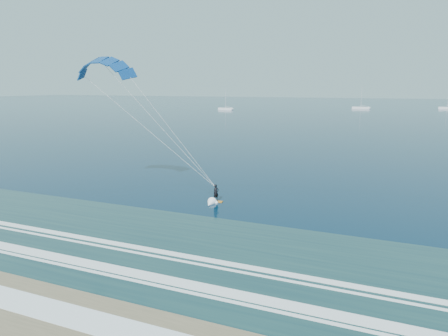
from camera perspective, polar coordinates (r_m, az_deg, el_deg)
ground at (r=24.85m, az=-14.76°, el=-20.77°), size 900.00×900.00×0.00m
kitesurfer_rig at (r=46.99m, az=-10.06°, el=6.85°), size 19.75×4.54×17.64m
sailboat_0 at (r=225.14m, az=0.22°, el=8.47°), size 8.18×2.40×11.30m
sailboat_1 at (r=249.04m, az=18.95°, el=8.16°), size 9.69×2.40×12.94m
sailboat_2 at (r=267.31m, az=29.26°, el=7.51°), size 9.19×2.40×12.43m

